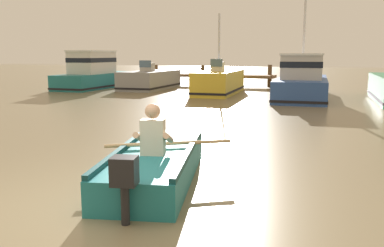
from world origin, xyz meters
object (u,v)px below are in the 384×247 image
(rowboat_with_person, at_px, (156,163))
(moored_boat_yellow, at_px, (219,83))
(moored_boat_blue, at_px, (302,82))
(moored_boat_teal, at_px, (96,74))
(moored_boat_grey, at_px, (150,80))

(rowboat_with_person, xyz_separation_m, moored_boat_yellow, (-3.06, 13.63, 0.28))
(moored_boat_blue, bearing_deg, moored_boat_teal, 171.45)
(moored_boat_teal, relative_size, moored_boat_blue, 0.98)
(rowboat_with_person, relative_size, moored_boat_grey, 0.82)
(moored_boat_grey, xyz_separation_m, moored_boat_blue, (8.31, -2.04, 0.24))
(rowboat_with_person, height_order, moored_boat_blue, moored_boat_blue)
(moored_boat_grey, bearing_deg, moored_boat_yellow, -17.59)
(moored_boat_teal, distance_m, moored_boat_blue, 11.67)
(rowboat_with_person, xyz_separation_m, moored_boat_blue, (0.88, 12.98, 0.47))
(rowboat_with_person, distance_m, moored_boat_blue, 13.02)
(moored_boat_grey, bearing_deg, moored_boat_blue, -13.79)
(moored_boat_teal, xyz_separation_m, moored_boat_grey, (3.23, 0.31, -0.29))
(moored_boat_grey, distance_m, moored_boat_yellow, 4.59)
(moored_boat_grey, height_order, moored_boat_blue, moored_boat_blue)
(moored_boat_teal, xyz_separation_m, moored_boat_blue, (11.54, -1.74, -0.05))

